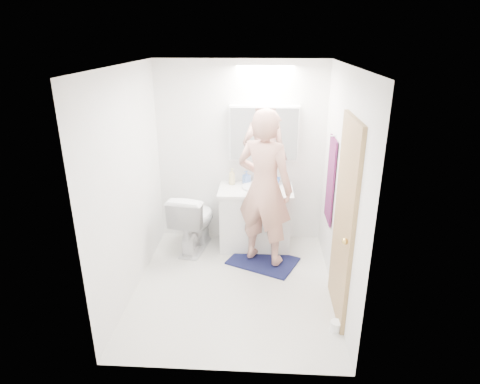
# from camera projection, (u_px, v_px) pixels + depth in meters

# --- Properties ---
(floor) EXTENTS (2.50, 2.50, 0.00)m
(floor) POSITION_uv_depth(u_px,v_px,m) (234.00, 286.00, 4.61)
(floor) COLOR silver
(floor) RESTS_ON ground
(ceiling) EXTENTS (2.50, 2.50, 0.00)m
(ceiling) POSITION_uv_depth(u_px,v_px,m) (233.00, 65.00, 3.74)
(ceiling) COLOR white
(ceiling) RESTS_ON floor
(wall_back) EXTENTS (2.50, 0.00, 2.50)m
(wall_back) POSITION_uv_depth(u_px,v_px,m) (241.00, 154.00, 5.34)
(wall_back) COLOR white
(wall_back) RESTS_ON floor
(wall_front) EXTENTS (2.50, 0.00, 2.50)m
(wall_front) POSITION_uv_depth(u_px,v_px,m) (222.00, 246.00, 3.01)
(wall_front) COLOR white
(wall_front) RESTS_ON floor
(wall_left) EXTENTS (0.00, 2.50, 2.50)m
(wall_left) POSITION_uv_depth(u_px,v_px,m) (129.00, 185.00, 4.23)
(wall_left) COLOR white
(wall_left) RESTS_ON floor
(wall_right) EXTENTS (0.00, 2.50, 2.50)m
(wall_right) POSITION_uv_depth(u_px,v_px,m) (342.00, 189.00, 4.11)
(wall_right) COLOR white
(wall_right) RESTS_ON floor
(vanity_cabinet) EXTENTS (0.90, 0.55, 0.78)m
(vanity_cabinet) POSITION_uv_depth(u_px,v_px,m) (255.00, 219.00, 5.35)
(vanity_cabinet) COLOR silver
(vanity_cabinet) RESTS_ON floor
(countertop) EXTENTS (0.95, 0.58, 0.04)m
(countertop) POSITION_uv_depth(u_px,v_px,m) (256.00, 190.00, 5.20)
(countertop) COLOR white
(countertop) RESTS_ON vanity_cabinet
(sink_basin) EXTENTS (0.36, 0.36, 0.03)m
(sink_basin) POSITION_uv_depth(u_px,v_px,m) (256.00, 187.00, 5.22)
(sink_basin) COLOR white
(sink_basin) RESTS_ON countertop
(faucet) EXTENTS (0.02, 0.02, 0.16)m
(faucet) POSITION_uv_depth(u_px,v_px,m) (256.00, 177.00, 5.37)
(faucet) COLOR #B9B9BD
(faucet) RESTS_ON countertop
(medicine_cabinet) EXTENTS (0.88, 0.14, 0.70)m
(medicine_cabinet) POSITION_uv_depth(u_px,v_px,m) (264.00, 133.00, 5.14)
(medicine_cabinet) COLOR white
(medicine_cabinet) RESTS_ON wall_back
(mirror_panel) EXTENTS (0.84, 0.01, 0.66)m
(mirror_panel) POSITION_uv_depth(u_px,v_px,m) (264.00, 134.00, 5.07)
(mirror_panel) COLOR silver
(mirror_panel) RESTS_ON medicine_cabinet
(toilet) EXTENTS (0.59, 0.86, 0.81)m
(toilet) POSITION_uv_depth(u_px,v_px,m) (194.00, 220.00, 5.28)
(toilet) COLOR white
(toilet) RESTS_ON floor
(bath_rug) EXTENTS (0.96, 0.83, 0.02)m
(bath_rug) POSITION_uv_depth(u_px,v_px,m) (263.00, 261.00, 5.09)
(bath_rug) COLOR #161845
(bath_rug) RESTS_ON floor
(person) EXTENTS (0.81, 0.69, 1.88)m
(person) POSITION_uv_depth(u_px,v_px,m) (265.00, 188.00, 4.74)
(person) COLOR tan
(person) RESTS_ON bath_rug
(door) EXTENTS (0.04, 0.80, 2.00)m
(door) POSITION_uv_depth(u_px,v_px,m) (344.00, 222.00, 3.86)
(door) COLOR #A28351
(door) RESTS_ON wall_right
(door_knob) EXTENTS (0.06, 0.06, 0.06)m
(door_knob) POSITION_uv_depth(u_px,v_px,m) (345.00, 241.00, 3.60)
(door_knob) COLOR gold
(door_knob) RESTS_ON door
(towel) EXTENTS (0.02, 0.42, 1.00)m
(towel) POSITION_uv_depth(u_px,v_px,m) (331.00, 180.00, 4.66)
(towel) COLOR #111437
(towel) RESTS_ON wall_right
(towel_hook) EXTENTS (0.07, 0.02, 0.02)m
(towel_hook) POSITION_uv_depth(u_px,v_px,m) (333.00, 136.00, 4.47)
(towel_hook) COLOR silver
(towel_hook) RESTS_ON wall_right
(soap_bottle_a) EXTENTS (0.12, 0.12, 0.22)m
(soap_bottle_a) POSITION_uv_depth(u_px,v_px,m) (232.00, 176.00, 5.31)
(soap_bottle_a) COLOR beige
(soap_bottle_a) RESTS_ON countertop
(soap_bottle_b) EXTENTS (0.12, 0.12, 0.18)m
(soap_bottle_b) POSITION_uv_depth(u_px,v_px,m) (247.00, 177.00, 5.34)
(soap_bottle_b) COLOR #5D80C8
(soap_bottle_b) RESTS_ON countertop
(toothbrush_cup) EXTENTS (0.14, 0.14, 0.10)m
(toothbrush_cup) POSITION_uv_depth(u_px,v_px,m) (276.00, 181.00, 5.31)
(toothbrush_cup) COLOR #467AD3
(toothbrush_cup) RESTS_ON countertop
(toilet_paper_roll) EXTENTS (0.11, 0.11, 0.10)m
(toilet_paper_roll) POSITION_uv_depth(u_px,v_px,m) (336.00, 326.00, 3.89)
(toilet_paper_roll) COLOR white
(toilet_paper_roll) RESTS_ON floor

